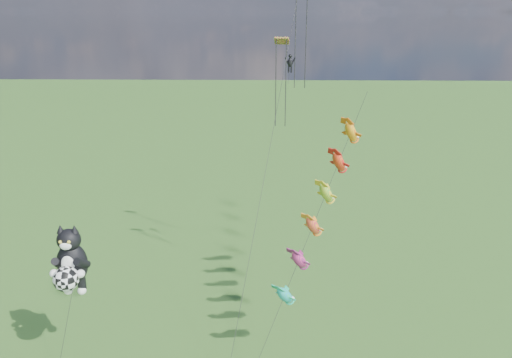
{
  "coord_description": "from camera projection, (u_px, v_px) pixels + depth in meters",
  "views": [
    {
      "loc": [
        12.71,
        -28.9,
        22.99
      ],
      "look_at": [
        11.86,
        8.01,
        10.59
      ],
      "focal_mm": 35.0,
      "sensor_mm": 36.0,
      "label": 1
    }
  ],
  "objects": [
    {
      "name": "parafoil_rig",
      "position": [
        289.0,
        56.0,
        39.29
      ],
      "size": [
        6.14,
        16.88,
        26.26
      ],
      "rotation": [
        0.0,
        0.0,
        -0.23
      ],
      "color": "#4E3E28",
      "rests_on": "ground"
    },
    {
      "name": "ground",
      "position": [
        85.0,
        357.0,
        34.98
      ],
      "size": [
        300.0,
        300.0,
        0.0
      ],
      "primitive_type": "plane",
      "color": "#1A4611"
    },
    {
      "name": "fish_windsock_rig",
      "position": [
        319.0,
        210.0,
        35.36
      ],
      "size": [
        9.18,
        13.19,
        17.19
      ],
      "rotation": [
        0.0,
        0.0,
        -0.28
      ],
      "color": "#4E3E28",
      "rests_on": "ground"
    },
    {
      "name": "cat_kite_rig",
      "position": [
        70.0,
        263.0,
        32.94
      ],
      "size": [
        2.39,
        4.12,
        9.86
      ],
      "rotation": [
        0.0,
        0.0,
        -0.25
      ],
      "color": "#4E3E28",
      "rests_on": "ground"
    }
  ]
}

